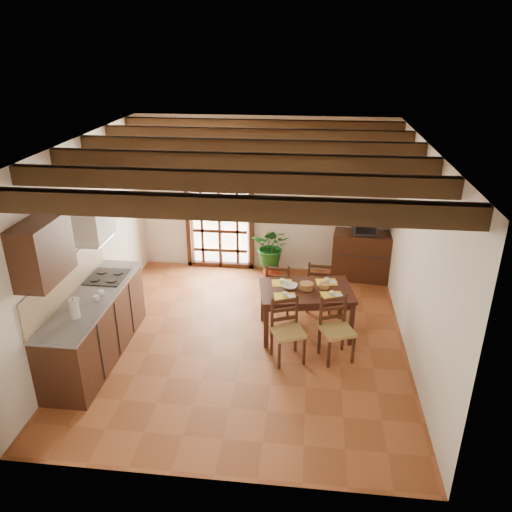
# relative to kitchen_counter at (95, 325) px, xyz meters

# --- Properties ---
(ground_plane) EXTENTS (5.00, 5.00, 0.00)m
(ground_plane) POSITION_rel_kitchen_counter_xyz_m (1.96, 0.60, -0.47)
(ground_plane) COLOR brown
(room_shell) EXTENTS (4.52, 5.02, 2.81)m
(room_shell) POSITION_rel_kitchen_counter_xyz_m (1.96, 0.60, 1.34)
(room_shell) COLOR silver
(room_shell) RESTS_ON ground_plane
(ceiling_beams) EXTENTS (4.50, 4.34, 0.20)m
(ceiling_beams) POSITION_rel_kitchen_counter_xyz_m (1.96, 0.60, 2.22)
(ceiling_beams) COLOR black
(ceiling_beams) RESTS_ON room_shell
(french_door) EXTENTS (1.26, 0.11, 2.32)m
(french_door) POSITION_rel_kitchen_counter_xyz_m (1.16, 3.05, 0.70)
(french_door) COLOR white
(french_door) RESTS_ON ground_plane
(kitchen_counter) EXTENTS (0.64, 2.25, 1.38)m
(kitchen_counter) POSITION_rel_kitchen_counter_xyz_m (0.00, 0.00, 0.00)
(kitchen_counter) COLOR #351C10
(kitchen_counter) RESTS_ON ground_plane
(upper_cabinet) EXTENTS (0.35, 0.80, 0.70)m
(upper_cabinet) POSITION_rel_kitchen_counter_xyz_m (-0.12, -0.70, 1.38)
(upper_cabinet) COLOR #351C10
(upper_cabinet) RESTS_ON room_shell
(range_hood) EXTENTS (0.38, 0.60, 0.54)m
(range_hood) POSITION_rel_kitchen_counter_xyz_m (-0.09, 0.55, 1.26)
(range_hood) COLOR white
(range_hood) RESTS_ON room_shell
(counter_items) EXTENTS (0.50, 1.43, 0.25)m
(counter_items) POSITION_rel_kitchen_counter_xyz_m (0.00, 0.09, 0.49)
(counter_items) COLOR black
(counter_items) RESTS_ON kitchen_counter
(dining_table) EXTENTS (1.42, 1.03, 0.71)m
(dining_table) POSITION_rel_kitchen_counter_xyz_m (2.79, 0.91, 0.14)
(dining_table) COLOR #331710
(dining_table) RESTS_ON ground_plane
(chair_near_left) EXTENTS (0.52, 0.51, 0.87)m
(chair_near_left) POSITION_rel_kitchen_counter_xyz_m (2.57, 0.20, -0.20)
(chair_near_left) COLOR #A98A47
(chair_near_left) RESTS_ON ground_plane
(chair_near_right) EXTENTS (0.52, 0.51, 0.88)m
(chair_near_right) POSITION_rel_kitchen_counter_xyz_m (3.21, 0.30, -0.20)
(chair_near_right) COLOR #A98A47
(chair_near_right) RESTS_ON ground_plane
(chair_far_left) EXTENTS (0.41, 0.40, 0.84)m
(chair_far_left) POSITION_rel_kitchen_counter_xyz_m (2.36, 1.52, -0.21)
(chair_far_left) COLOR #A98A47
(chair_far_left) RESTS_ON ground_plane
(chair_far_right) EXTENTS (0.43, 0.42, 0.87)m
(chair_far_right) POSITION_rel_kitchen_counter_xyz_m (3.00, 1.62, -0.20)
(chair_far_right) COLOR #A98A47
(chair_far_right) RESTS_ON ground_plane
(table_setting) EXTENTS (0.95, 0.63, 0.09)m
(table_setting) POSITION_rel_kitchen_counter_xyz_m (2.79, 0.91, 0.22)
(table_setting) COLOR yellow
(table_setting) RESTS_ON dining_table
(table_bowl) EXTENTS (0.25, 0.25, 0.05)m
(table_bowl) POSITION_rel_kitchen_counter_xyz_m (2.55, 0.92, 0.26)
(table_bowl) COLOR white
(table_bowl) RESTS_ON dining_table
(sideboard) EXTENTS (1.07, 0.58, 0.87)m
(sideboard) POSITION_rel_kitchen_counter_xyz_m (3.75, 2.83, -0.04)
(sideboard) COLOR #351C10
(sideboard) RESTS_ON ground_plane
(crt_tv) EXTENTS (0.42, 0.39, 0.36)m
(crt_tv) POSITION_rel_kitchen_counter_xyz_m (3.75, 2.82, 0.59)
(crt_tv) COLOR black
(crt_tv) RESTS_ON sideboard
(fuse_box) EXTENTS (0.25, 0.03, 0.32)m
(fuse_box) POSITION_rel_kitchen_counter_xyz_m (3.46, 3.08, 1.28)
(fuse_box) COLOR white
(fuse_box) RESTS_ON room_shell
(plant_pot) EXTENTS (0.34, 0.34, 0.21)m
(plant_pot) POSITION_rel_kitchen_counter_xyz_m (2.14, 2.80, -0.36)
(plant_pot) COLOR maroon
(plant_pot) RESTS_ON ground_plane
(potted_plant) EXTENTS (1.92, 1.70, 1.94)m
(potted_plant) POSITION_rel_kitchen_counter_xyz_m (2.14, 2.80, 0.10)
(potted_plant) COLOR #144C19
(potted_plant) RESTS_ON ground_plane
(wall_shelf) EXTENTS (0.20, 0.42, 0.20)m
(wall_shelf) POSITION_rel_kitchen_counter_xyz_m (4.10, 2.20, 1.04)
(wall_shelf) COLOR #351C10
(wall_shelf) RESTS_ON room_shell
(shelf_vase) EXTENTS (0.15, 0.15, 0.15)m
(shelf_vase) POSITION_rel_kitchen_counter_xyz_m (4.10, 2.20, 1.18)
(shelf_vase) COLOR #B2BFB2
(shelf_vase) RESTS_ON wall_shelf
(shelf_flowers) EXTENTS (0.14, 0.14, 0.36)m
(shelf_flowers) POSITION_rel_kitchen_counter_xyz_m (4.10, 2.20, 1.38)
(shelf_flowers) COLOR yellow
(shelf_flowers) RESTS_ON shelf_vase
(framed_picture) EXTENTS (0.03, 0.32, 0.32)m
(framed_picture) POSITION_rel_kitchen_counter_xyz_m (4.18, 2.20, 1.58)
(framed_picture) COLOR brown
(framed_picture) RESTS_ON room_shell
(pendant_lamp) EXTENTS (0.36, 0.36, 0.84)m
(pendant_lamp) POSITION_rel_kitchen_counter_xyz_m (2.79, 1.01, 1.60)
(pendant_lamp) COLOR black
(pendant_lamp) RESTS_ON room_shell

